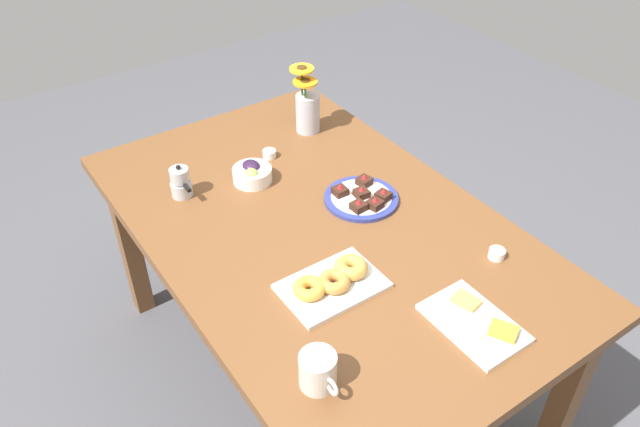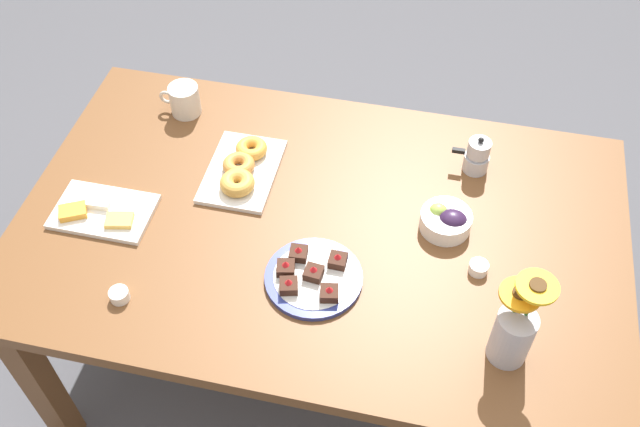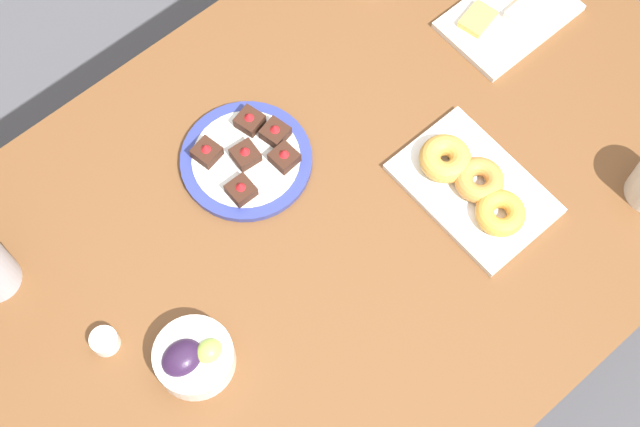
% 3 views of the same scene
% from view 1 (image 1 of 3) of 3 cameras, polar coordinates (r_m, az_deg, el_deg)
% --- Properties ---
extents(ground_plane, '(6.00, 6.00, 0.00)m').
position_cam_1_polar(ground_plane, '(2.48, -0.00, -14.36)').
color(ground_plane, '#4C4C51').
extents(dining_table, '(1.60, 1.00, 0.74)m').
position_cam_1_polar(dining_table, '(2.00, -0.00, -2.83)').
color(dining_table, brown).
rests_on(dining_table, ground_plane).
extents(coffee_mug, '(0.12, 0.09, 0.09)m').
position_cam_1_polar(coffee_mug, '(1.49, -0.17, -14.14)').
color(coffee_mug, beige).
rests_on(coffee_mug, dining_table).
extents(grape_bowl, '(0.13, 0.13, 0.07)m').
position_cam_1_polar(grape_bowl, '(2.13, -6.22, 3.67)').
color(grape_bowl, white).
rests_on(grape_bowl, dining_table).
extents(cheese_platter, '(0.26, 0.17, 0.03)m').
position_cam_1_polar(cheese_platter, '(1.68, 14.04, -9.65)').
color(cheese_platter, white).
rests_on(cheese_platter, dining_table).
extents(croissant_platter, '(0.19, 0.28, 0.05)m').
position_cam_1_polar(croissant_platter, '(1.72, 1.19, -6.24)').
color(croissant_platter, white).
rests_on(croissant_platter, dining_table).
extents(jam_cup_honey, '(0.05, 0.05, 0.03)m').
position_cam_1_polar(jam_cup_honey, '(1.89, 15.86, -3.53)').
color(jam_cup_honey, white).
rests_on(jam_cup_honey, dining_table).
extents(jam_cup_berry, '(0.05, 0.05, 0.03)m').
position_cam_1_polar(jam_cup_berry, '(2.25, -4.66, 5.49)').
color(jam_cup_berry, white).
rests_on(jam_cup_berry, dining_table).
extents(dessert_plate, '(0.24, 0.24, 0.05)m').
position_cam_1_polar(dessert_plate, '(2.04, 3.83, 1.45)').
color(dessert_plate, navy).
rests_on(dessert_plate, dining_table).
extents(flower_vase, '(0.12, 0.11, 0.26)m').
position_cam_1_polar(flower_vase, '(2.37, -1.17, 9.52)').
color(flower_vase, '#B2B2BC').
rests_on(flower_vase, dining_table).
extents(moka_pot, '(0.11, 0.07, 0.12)m').
position_cam_1_polar(moka_pot, '(2.09, -12.61, 2.75)').
color(moka_pot, '#B7B7BC').
rests_on(moka_pot, dining_table).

